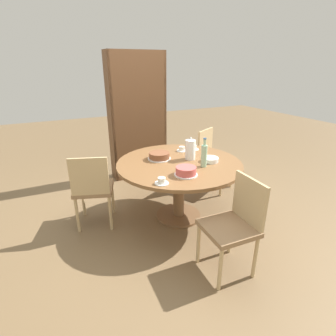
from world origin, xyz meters
name	(u,v)px	position (x,y,z in m)	size (l,w,h in m)	color
ground_plane	(178,216)	(0.00, 0.00, 0.00)	(14.00, 14.00, 0.00)	brown
dining_table	(179,172)	(0.00, 0.00, 0.59)	(1.44, 1.44, 0.72)	brown
chair_a	(213,157)	(0.84, 0.52, 0.49)	(0.57, 0.57, 0.88)	tan
chair_b	(93,187)	(-0.95, 0.26, 0.49)	(0.53, 0.53, 0.88)	tan
chair_c	(234,223)	(0.02, -0.99, 0.49)	(0.44, 0.44, 0.88)	tan
bookshelf	(138,120)	(0.03, 1.47, 0.93)	(0.90, 0.28, 1.96)	brown
coffee_pot	(190,149)	(0.17, 0.04, 0.84)	(0.12, 0.12, 0.27)	white
water_bottle	(204,155)	(0.18, -0.23, 0.85)	(0.07, 0.07, 0.32)	#99C6A3
cake_main	(159,156)	(-0.16, 0.20, 0.76)	(0.27, 0.27, 0.08)	white
cake_second	(186,171)	(-0.12, -0.36, 0.76)	(0.24, 0.24, 0.09)	white
cup_a	(182,149)	(0.22, 0.35, 0.74)	(0.14, 0.14, 0.06)	white
cup_b	(162,181)	(-0.42, -0.43, 0.74)	(0.14, 0.14, 0.06)	white
cup_c	(194,148)	(0.40, 0.34, 0.74)	(0.14, 0.14, 0.06)	white
plate_stack	(210,160)	(0.33, -0.14, 0.74)	(0.19, 0.19, 0.05)	white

